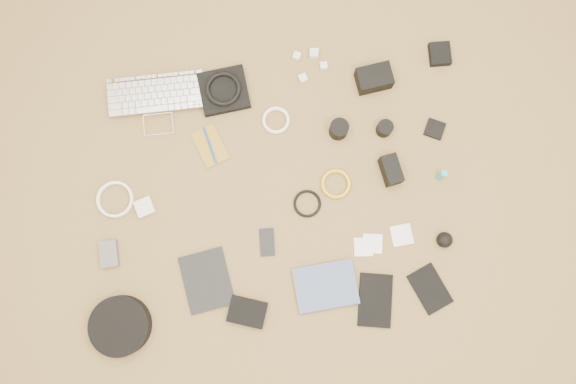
{
  "coord_description": "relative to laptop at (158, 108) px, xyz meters",
  "views": [
    {
      "loc": [
        0.01,
        -0.29,
        2.1
      ],
      "look_at": [
        0.03,
        0.0,
        0.02
      ],
      "focal_mm": 35.0,
      "sensor_mm": 36.0,
      "label": 1
    }
  ],
  "objects": [
    {
      "name": "filter_case_right",
      "position": [
        0.89,
        -0.55,
        -0.01
      ],
      "size": [
        0.09,
        0.09,
        0.01
      ],
      "primitive_type": "cube",
      "rotation": [
        0.0,
        0.0,
        0.12
      ],
      "color": "silver",
      "rests_on": "ground"
    },
    {
      "name": "cable_white_b",
      "position": [
        -0.17,
        -0.34,
        -0.01
      ],
      "size": [
        0.15,
        0.15,
        0.01
      ],
      "primitive_type": "torus",
      "rotation": [
        0.0,
        0.0,
        0.11
      ],
      "color": "white",
      "rests_on": "ground"
    },
    {
      "name": "tablet",
      "position": [
        0.16,
        -0.67,
        -0.01
      ],
      "size": [
        0.21,
        0.25,
        0.01
      ],
      "primitive_type": "cube",
      "rotation": [
        0.0,
        0.0,
        0.19
      ],
      "color": "black",
      "rests_on": "ground"
    },
    {
      "name": "flash",
      "position": [
        0.87,
        -0.31,
        0.03
      ],
      "size": [
        0.08,
        0.12,
        0.08
      ],
      "primitive_type": "cube",
      "rotation": [
        0.0,
        0.0,
        0.21
      ],
      "color": "black",
      "rests_on": "ground"
    },
    {
      "name": "charger_c",
      "position": [
        0.65,
        0.12,
        -0.0
      ],
      "size": [
        0.03,
        0.03,
        0.03
      ],
      "primitive_type": "cube",
      "rotation": [
        0.0,
        0.0,
        0.09
      ],
      "color": "silver",
      "rests_on": "ground"
    },
    {
      "name": "battery_charger",
      "position": [
        -0.2,
        -0.55,
        -0.0
      ],
      "size": [
        0.07,
        0.1,
        0.03
      ],
      "primitive_type": "cube",
      "rotation": [
        0.0,
        0.0,
        0.08
      ],
      "color": "#525257",
      "rests_on": "ground"
    },
    {
      "name": "notebook_black_a",
      "position": [
        0.77,
        -0.78,
        -0.01
      ],
      "size": [
        0.15,
        0.21,
        0.01
      ],
      "primitive_type": "cube",
      "rotation": [
        0.0,
        0.0,
        -0.14
      ],
      "color": "black",
      "rests_on": "ground"
    },
    {
      "name": "air_blower",
      "position": [
        1.04,
        -0.58,
        0.01
      ],
      "size": [
        0.06,
        0.06,
        0.06
      ],
      "primitive_type": "sphere",
      "rotation": [
        0.0,
        0.0,
        -0.05
      ],
      "color": "black",
      "rests_on": "ground"
    },
    {
      "name": "drive_case",
      "position": [
        0.3,
        -0.79,
        0.0
      ],
      "size": [
        0.16,
        0.13,
        0.03
      ],
      "primitive_type": "cube",
      "rotation": [
        0.0,
        0.0,
        -0.29
      ],
      "color": "black",
      "rests_on": "ground"
    },
    {
      "name": "charger_b",
      "position": [
        0.62,
        0.18,
        0.0
      ],
      "size": [
        0.04,
        0.04,
        0.03
      ],
      "primitive_type": "cube",
      "rotation": [
        0.0,
        0.0,
        -0.12
      ],
      "color": "silver",
      "rests_on": "ground"
    },
    {
      "name": "laptop",
      "position": [
        0.0,
        0.0,
        0.0
      ],
      "size": [
        0.38,
        0.27,
        0.03
      ],
      "primitive_type": "imported",
      "rotation": [
        0.0,
        0.0,
        0.04
      ],
      "color": "silver",
      "rests_on": "ground"
    },
    {
      "name": "notebook_black_b",
      "position": [
        0.97,
        -0.75,
        -0.01
      ],
      "size": [
        0.16,
        0.19,
        0.01
      ],
      "primitive_type": "cube",
      "rotation": [
        0.0,
        0.0,
        0.44
      ],
      "color": "black",
      "rests_on": "ground"
    },
    {
      "name": "headphone_pouch",
      "position": [
        0.26,
        0.05,
        0.0
      ],
      "size": [
        0.2,
        0.19,
        0.03
      ],
      "primitive_type": "cube",
      "rotation": [
        0.0,
        0.0,
        0.14
      ],
      "color": "black",
      "rests_on": "ground"
    },
    {
      "name": "paperback",
      "position": [
        0.6,
        -0.8,
        -0.0
      ],
      "size": [
        0.24,
        0.19,
        0.02
      ],
      "primitive_type": "imported",
      "rotation": [
        0.0,
        0.0,
        1.68
      ],
      "color": "#455676",
      "rests_on": "ground"
    },
    {
      "name": "cable_white_a",
      "position": [
        0.45,
        -0.08,
        -0.01
      ],
      "size": [
        0.13,
        0.13,
        0.01
      ],
      "primitive_type": "torus",
      "rotation": [
        0.0,
        0.0,
        0.26
      ],
      "color": "white",
      "rests_on": "ground"
    },
    {
      "name": "filter_case_left",
      "position": [
        0.74,
        -0.58,
        -0.01
      ],
      "size": [
        0.07,
        0.07,
        0.01
      ],
      "primitive_type": "cube",
      "rotation": [
        0.0,
        0.0,
        -0.04
      ],
      "color": "silver",
      "rests_on": "ground"
    },
    {
      "name": "phone",
      "position": [
        0.39,
        -0.54,
        -0.01
      ],
      "size": [
        0.05,
        0.1,
        0.01
      ],
      "primitive_type": "cube",
      "rotation": [
        0.0,
        0.0,
        -0.0
      ],
      "color": "black",
      "rests_on": "ground"
    },
    {
      "name": "dslr_camera",
      "position": [
        0.84,
        0.05,
        0.02
      ],
      "size": [
        0.14,
        0.11,
        0.08
      ],
      "primitive_type": "cube",
      "rotation": [
        0.0,
        0.0,
        0.17
      ],
      "color": "black",
      "rests_on": "ground"
    },
    {
      "name": "headphones",
      "position": [
        0.26,
        0.05,
        0.03
      ],
      "size": [
        0.17,
        0.17,
        0.02
      ],
      "primitive_type": "torus",
      "rotation": [
        0.0,
        0.0,
        -0.33
      ],
      "color": "black",
      "rests_on": "headphone_pouch"
    },
    {
      "name": "lens_b",
      "position": [
        0.86,
        -0.14,
        0.01
      ],
      "size": [
        0.06,
        0.06,
        0.06
      ],
      "primitive_type": "cylinder",
      "rotation": [
        0.0,
        0.0,
        -0.02
      ],
      "color": "black",
      "rests_on": "ground"
    },
    {
      "name": "headphone_case",
      "position": [
        -0.16,
        -0.81,
        0.02
      ],
      "size": [
        0.23,
        0.23,
        0.06
      ],
      "primitive_type": "cylinder",
      "rotation": [
        0.0,
        0.0,
        0.04
      ],
      "color": "black",
      "rests_on": "ground"
    },
    {
      "name": "lens_a",
      "position": [
        0.68,
        -0.14,
        0.02
      ],
      "size": [
        0.07,
        0.07,
        0.08
      ],
      "primitive_type": "cylinder",
      "rotation": [
        0.0,
        0.0,
        -0.0
      ],
      "color": "black",
      "rests_on": "ground"
    },
    {
      "name": "notebook_olive",
      "position": [
        0.19,
        -0.16,
        -0.01
      ],
      "size": [
        0.15,
        0.18,
        0.01
      ],
      "primitive_type": "cube",
      "rotation": [
        0.0,
        0.0,
        0.4
      ],
      "color": "olive",
      "rests_on": "ground"
    },
    {
      "name": "card_reader",
      "position": [
        1.05,
        -0.15,
        -0.01
      ],
      "size": [
        0.09,
        0.09,
        0.02
      ],
      "primitive_type": "cube",
      "rotation": [
        0.0,
        0.0,
        -0.42
      ],
      "color": "black",
      "rests_on": "ground"
    },
    {
      "name": "pen_blue",
      "position": [
        0.19,
        -0.16,
        -0.0
      ],
      "size": [
        0.05,
        0.14,
        0.01
      ],
      "primitive_type": "cylinder",
      "rotation": [
        1.57,
        0.0,
        0.28
      ],
      "color": "#1533AB",
      "rests_on": "notebook_olive"
    },
    {
      "name": "filter_case_mid",
      "position": [
        0.78,
        -0.57,
        -0.01
      ],
      "size": [
        0.08,
        0.08,
        0.01
      ],
      "primitive_type": "cube",
      "rotation": [
        0.0,
        0.0,
        -0.11
      ],
      "color": "silver",
      "rests_on": "ground"
    },
    {
      "name": "lens_cleaner",
      "position": [
        1.05,
        -0.34,
        0.03
      ],
      "size": [
        0.03,
        0.03,
        0.08
      ],
      "primitive_type": "cylinder",
      "rotation": [
        0.0,
        0.0,
        -0.05
      ],
      "color": "#19A7A8",
      "rests_on": "ground"
    },
    {
      "name": "lens_pouch",
      "position": [
        1.1,
        0.14,
        0.0
      ],
      "size": [
        0.08,
        0.09,
        0.03
      ],
      "primitive_type": "cube",
      "rotation": [
        0.0,
        0.0,
        0.01
      ],
      "color": "black",
      "rests_on": "ground"
    },
    {
      "name": "room_shell",
      "position": [
        0.45,
        -0.36,
        1.24
      ],
      "size": [
        4.04,
        4.04,
        2.58
      ],
      "color": "olive",
      "rests_on": "ground"
    },
    {
      "name": "cable_yellow",
      "position": [
        0.66,
        -0.34,
        -0.01
      ],
      "size": [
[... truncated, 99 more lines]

